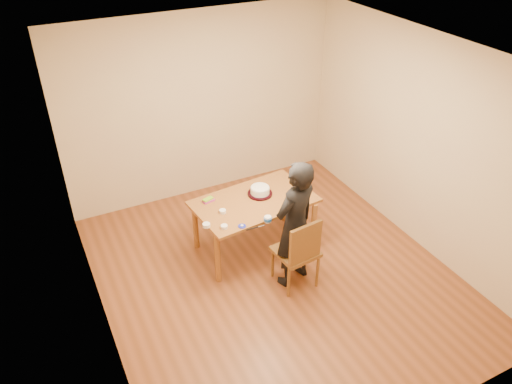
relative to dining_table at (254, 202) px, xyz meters
name	(u,v)px	position (x,y,z in m)	size (l,w,h in m)	color
room_shell	(263,167)	(0.00, -0.24, 0.62)	(4.00, 4.50, 2.70)	brown
dining_table	(254,202)	(0.00, 0.00, 0.00)	(1.47, 0.87, 0.04)	brown
dining_chair	(296,252)	(0.15, -0.77, -0.28)	(0.45, 0.45, 0.04)	brown
cake_plate	(260,194)	(0.13, 0.09, 0.03)	(0.31, 0.31, 0.02)	#AA0B36
cake	(260,190)	(0.13, 0.09, 0.08)	(0.24, 0.24, 0.08)	white
frosting_dome	(260,187)	(0.13, 0.09, 0.13)	(0.23, 0.23, 0.03)	white
frosting_tub	(268,219)	(-0.06, -0.47, 0.05)	(0.08, 0.08, 0.07)	white
frosting_lid	(242,226)	(-0.36, -0.42, 0.02)	(0.09, 0.09, 0.01)	#1920A7
frosting_dollop	(242,225)	(-0.36, -0.42, 0.04)	(0.04, 0.04, 0.02)	white
ramekin_green	(224,227)	(-0.56, -0.35, 0.04)	(0.08, 0.08, 0.04)	white
ramekin_yellow	(223,211)	(-0.45, -0.07, 0.04)	(0.08, 0.08, 0.04)	white
ramekin_multi	(206,225)	(-0.73, -0.24, 0.04)	(0.09, 0.09, 0.04)	white
candy_box_pink	(209,201)	(-0.51, 0.23, 0.03)	(0.15, 0.07, 0.02)	#DF3476
candy_box_green	(208,199)	(-0.52, 0.24, 0.05)	(0.13, 0.07, 0.02)	green
spatula	(252,228)	(-0.28, -0.51, 0.02)	(0.15, 0.01, 0.01)	black
person	(295,225)	(0.15, -0.73, 0.08)	(0.59, 0.39, 1.61)	black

